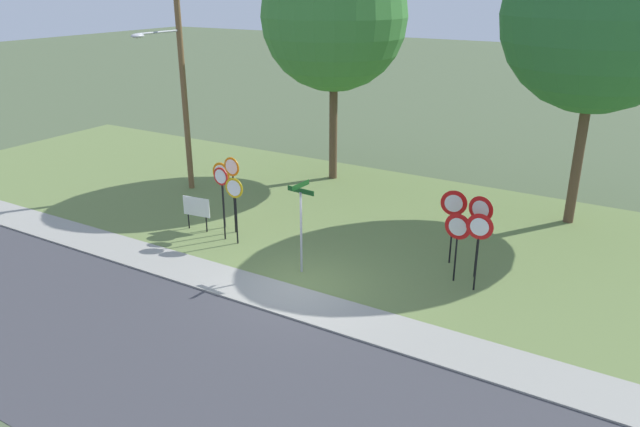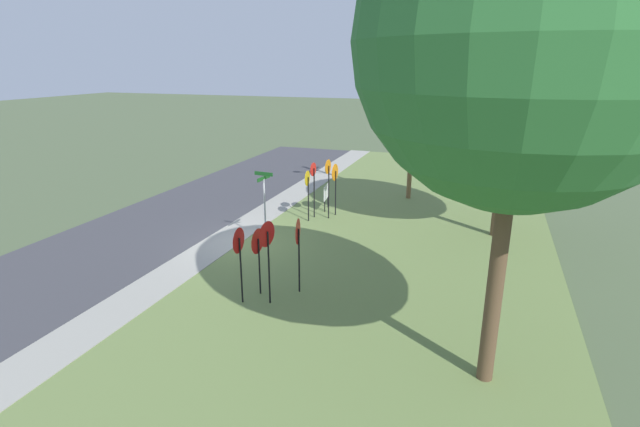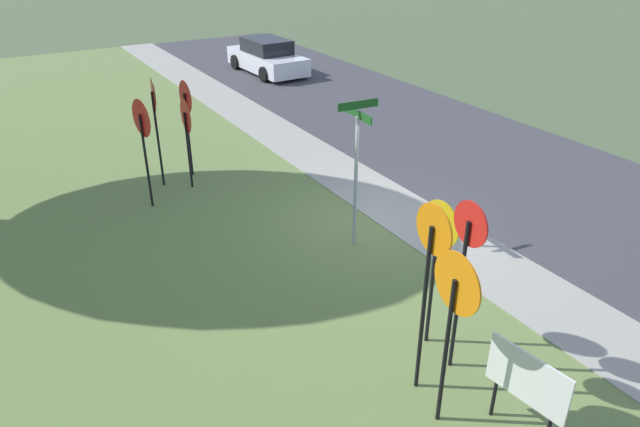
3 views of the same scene
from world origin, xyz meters
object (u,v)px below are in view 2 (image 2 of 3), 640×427
yield_sign_far_right (267,242)px  notice_board (326,193)px  yield_sign_far_left (239,247)px  stop_sign_near_left (328,176)px  stop_sign_far_center (314,179)px  oak_tree_left (514,61)px  oak_tree_right (525,42)px  utility_pole (410,105)px  yield_sign_near_right (298,238)px  yield_sign_near_left (258,246)px  stop_sign_far_left (335,178)px  stop_sign_near_right (308,185)px  street_name_post (265,201)px

yield_sign_far_right → notice_board: yield_sign_far_right is taller
yield_sign_far_right → yield_sign_far_left: bearing=-63.4°
stop_sign_near_left → yield_sign_far_left: stop_sign_near_left is taller
stop_sign_far_center → stop_sign_near_left: bearing=99.9°
notice_board → oak_tree_left: oak_tree_left is taller
stop_sign_far_center → oak_tree_right: (10.01, 7.90, 5.50)m
yield_sign_far_left → oak_tree_left: 12.61m
oak_tree_right → utility_pole: bearing=-163.5°
utility_pole → yield_sign_near_right: bearing=-6.2°
yield_sign_near_left → notice_board: yield_sign_near_left is taller
stop_sign_near_left → stop_sign_far_center: (0.08, -0.69, -0.14)m
oak_tree_right → stop_sign_far_left: bearing=-146.5°
stop_sign_near_right → oak_tree_left: (-0.85, 8.14, 5.33)m
stop_sign_far_center → yield_sign_near_right: 7.70m
stop_sign_near_right → street_name_post: bearing=-15.9°
stop_sign_far_center → street_name_post: street_name_post is taller
yield_sign_far_right → street_name_post: bearing=-143.2°
yield_sign_far_right → oak_tree_left: size_ratio=0.26×
yield_sign_near_left → yield_sign_far_left: yield_sign_far_left is taller
yield_sign_near_left → stop_sign_near_right: bearing=-169.5°
yield_sign_far_right → utility_pole: (-13.21, 1.89, 2.98)m
stop_sign_near_left → oak_tree_right: size_ratio=0.26×
yield_sign_far_left → street_name_post: street_name_post is taller
stop_sign_far_center → yield_sign_near_right: (7.38, 2.18, -0.04)m
street_name_post → utility_pole: (-8.50, 4.25, 3.21)m
street_name_post → yield_sign_far_left: bearing=21.8°
oak_tree_right → yield_sign_near_right: bearing=-114.7°
stop_sign_far_left → stop_sign_far_center: bearing=-47.2°
yield_sign_far_left → stop_sign_near_right: bearing=-176.8°
stop_sign_far_left → notice_board: stop_sign_far_left is taller
stop_sign_far_center → oak_tree_right: size_ratio=0.25×
notice_board → oak_tree_right: size_ratio=0.12×
stop_sign_far_center → oak_tree_right: bearing=41.9°
stop_sign_near_right → utility_pole: size_ratio=0.26×
yield_sign_far_right → oak_tree_right: 8.45m
yield_sign_near_right → yield_sign_far_right: 1.15m
yield_sign_far_right → oak_tree_left: (-8.62, 6.46, 5.08)m
yield_sign_far_left → yield_sign_far_right: 0.87m
yield_sign_near_left → oak_tree_left: (-8.16, 7.02, 5.44)m
stop_sign_near_left → stop_sign_far_center: size_ratio=1.07×
stop_sign_near_right → yield_sign_far_right: (7.77, 1.68, 0.25)m
yield_sign_near_right → stop_sign_far_center: bearing=-174.4°
stop_sign_near_right → stop_sign_far_center: stop_sign_far_center is taller
yield_sign_near_right → street_name_post: 4.74m
stop_sign_near_right → yield_sign_near_right: 7.14m
stop_sign_near_right → street_name_post: (3.06, -0.68, 0.02)m
yield_sign_near_left → oak_tree_left: size_ratio=0.21×
yield_sign_far_left → yield_sign_far_right: yield_sign_far_right is taller
stop_sign_far_left → stop_sign_far_center: (0.69, -0.83, 0.06)m
stop_sign_far_left → notice_board: bearing=-132.8°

